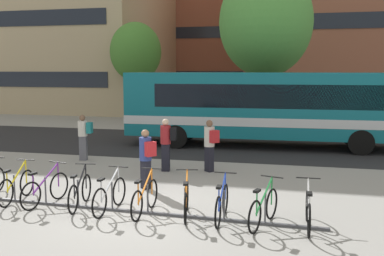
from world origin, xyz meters
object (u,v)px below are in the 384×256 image
object	(u,v)px
parked_bicycle_purple_2	(45,190)
parked_bicycle_orange_6	(186,200)
commuter_red_pack_2	(210,142)
parked_bicycle_silver_4	(110,196)
parked_bicycle_blue_7	(222,204)
street_tree_1	(266,22)
commuter_teal_pack_3	(84,134)
commuter_red_pack_0	(146,155)
commuter_black_pack_1	(167,141)
parked_bicycle_yellow_1	(17,187)
parked_bicycle_green_8	(264,209)
parked_bicycle_black_3	(80,192)
parked_bicycle_white_9	(308,211)
parked_bicycle_orange_5	(145,198)
city_bus	(265,106)
street_tree_0	(136,52)

from	to	relation	value
parked_bicycle_purple_2	parked_bicycle_orange_6	size ratio (longest dim) A/B	1.00
parked_bicycle_orange_6	commuter_red_pack_2	world-z (taller)	commuter_red_pack_2
parked_bicycle_silver_4	parked_bicycle_blue_7	bearing A→B (deg)	-87.46
street_tree_1	commuter_teal_pack_3	bearing A→B (deg)	-120.98
commuter_red_pack_0	commuter_red_pack_2	distance (m)	2.80
commuter_red_pack_2	commuter_black_pack_1	bearing A→B (deg)	49.36
parked_bicycle_silver_4	street_tree_1	xyz separation A→B (m)	(2.57, 15.12, 5.46)
parked_bicycle_yellow_1	parked_bicycle_silver_4	size ratio (longest dim) A/B	1.00
parked_bicycle_purple_2	commuter_black_pack_1	xyz separation A→B (m)	(1.92, 4.17, 0.62)
parked_bicycle_green_8	commuter_black_pack_1	distance (m)	5.69
parked_bicycle_black_3	parked_bicycle_orange_6	bearing A→B (deg)	-100.22
commuter_red_pack_2	parked_bicycle_white_9	bearing A→B (deg)	162.90
commuter_teal_pack_3	street_tree_1	bearing A→B (deg)	-130.32
parked_bicycle_orange_5	parked_bicycle_white_9	distance (m)	3.67
parked_bicycle_yellow_1	parked_bicycle_orange_6	distance (m)	4.50
street_tree_1	commuter_red_pack_0	bearing A→B (deg)	-100.32
parked_bicycle_green_8	street_tree_1	bearing A→B (deg)	20.55
commuter_red_pack_0	parked_bicycle_yellow_1	bearing A→B (deg)	71.49
city_bus	parked_bicycle_blue_7	bearing A→B (deg)	86.64
city_bus	parked_bicycle_silver_4	distance (m)	10.24
street_tree_0	commuter_red_pack_0	bearing A→B (deg)	-68.91
parked_bicycle_green_8	street_tree_0	distance (m)	21.43
parked_bicycle_green_8	street_tree_0	world-z (taller)	street_tree_0
parked_bicycle_green_8	parked_bicycle_white_9	size ratio (longest dim) A/B	0.97
parked_bicycle_orange_5	commuter_red_pack_2	distance (m)	4.62
commuter_black_pack_1	commuter_red_pack_2	size ratio (longest dim) A/B	1.02
parked_bicycle_green_8	commuter_black_pack_1	xyz separation A→B (m)	(-3.47, 4.47, 0.62)
parked_bicycle_yellow_1	parked_bicycle_orange_5	world-z (taller)	same
parked_bicycle_black_3	street_tree_1	xyz separation A→B (m)	(3.40, 15.00, 5.46)
city_bus	parked_bicycle_orange_5	distance (m)	10.01
commuter_black_pack_1	parked_bicycle_white_9	bearing A→B (deg)	127.92
parked_bicycle_silver_4	parked_bicycle_orange_5	bearing A→B (deg)	-86.64
parked_bicycle_green_8	commuter_red_pack_2	bearing A→B (deg)	40.38
parked_bicycle_orange_6	commuter_black_pack_1	world-z (taller)	commuter_black_pack_1
commuter_black_pack_1	parked_bicycle_green_8	bearing A→B (deg)	120.95
commuter_black_pack_1	street_tree_1	size ratio (longest dim) A/B	0.20
parked_bicycle_green_8	commuter_red_pack_0	xyz separation A→B (m)	(-3.42, 2.25, 0.58)
parked_bicycle_silver_4	commuter_black_pack_1	bearing A→B (deg)	1.19
parked_bicycle_yellow_1	street_tree_0	distance (m)	19.04
commuter_red_pack_2	parked_bicycle_blue_7	bearing A→B (deg)	144.15
commuter_black_pack_1	parked_bicycle_blue_7	bearing A→B (deg)	113.50
parked_bicycle_silver_4	commuter_black_pack_1	xyz separation A→B (m)	(0.14, 4.31, 0.62)
parked_bicycle_purple_2	commuter_red_pack_0	size ratio (longest dim) A/B	1.01
parked_bicycle_silver_4	parked_bicycle_orange_6	bearing A→B (deg)	-84.55
commuter_teal_pack_3	commuter_red_pack_2	bearing A→B (deg)	161.75
city_bus	commuter_teal_pack_3	size ratio (longest dim) A/B	7.17
parked_bicycle_white_9	parked_bicycle_green_8	bearing A→B (deg)	92.06
parked_bicycle_black_3	parked_bicycle_green_8	size ratio (longest dim) A/B	1.03
parked_bicycle_silver_4	commuter_red_pack_2	size ratio (longest dim) A/B	1.01
city_bus	parked_bicycle_purple_2	xyz separation A→B (m)	(-4.74, -9.56, -1.39)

